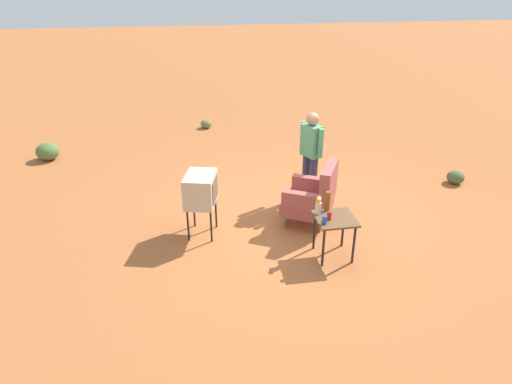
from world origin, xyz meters
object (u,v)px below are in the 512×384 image
Objects in this scene: person_standing at (311,152)px; flower_vase at (318,204)px; soda_can_red at (329,216)px; tv_on_stand at (201,190)px; side_table at (335,224)px; armchair at (314,196)px; bottle_tall_amber at (328,201)px; soda_can_blue at (324,220)px.

person_standing reaches higher than flower_vase.
soda_can_red is (1.85, -0.24, -0.24)m from person_standing.
side_table is at bearing 63.16° from tv_on_stand.
soda_can_red is (1.01, -0.08, 0.20)m from armchair.
armchair is 4.00× the size of flower_vase.
tv_on_stand is 2.18m from person_standing.
armchair is 0.65× the size of person_standing.
armchair is 0.79m from bottle_tall_amber.
tv_on_stand is 8.44× the size of soda_can_red.
armchair reaches higher than soda_can_blue.
person_standing reaches higher than soda_can_red.
flower_vase is at bearing -179.69° from soda_can_blue.
armchair is at bearing 167.10° from flower_vase.
flower_vase is (0.77, 1.64, 0.00)m from tv_on_stand.
armchair is at bearing 170.59° from soda_can_blue.
person_standing is (-0.89, 1.98, 0.16)m from tv_on_stand.
flower_vase reaches higher than soda_can_blue.
bottle_tall_amber reaches higher than soda_can_red.
person_standing is 1.70m from flower_vase.
armchair reaches higher than side_table.
person_standing reaches higher than armchair.
tv_on_stand is 3.43× the size of bottle_tall_amber.
armchair reaches higher than tv_on_stand.
side_table is at bearing 51.79° from flower_vase.
bottle_tall_amber is (0.74, -0.02, 0.29)m from armchair.
flower_vase is (-0.16, -0.21, 0.24)m from side_table.
soda_can_blue is at bearing 0.31° from flower_vase.
tv_on_stand reaches higher than bottle_tall_amber.
soda_can_blue is 0.15m from soda_can_red.
person_standing is 13.44× the size of soda_can_blue.
soda_can_blue is at bearing -56.69° from side_table.
person_standing is at bearing 169.96° from soda_can_blue.
bottle_tall_amber reaches higher than side_table.
bottle_tall_amber is (-0.27, 0.06, 0.09)m from soda_can_red.
tv_on_stand is 1.96m from soda_can_blue.
flower_vase is at bearing 64.83° from tv_on_stand.
armchair is at bearing 175.35° from soda_can_red.
soda_can_red is at bearing -74.41° from side_table.
flower_vase is at bearing -151.70° from soda_can_red.
soda_can_blue is 0.31m from flower_vase.
soda_can_blue is at bearing -43.80° from soda_can_red.
person_standing reaches higher than soda_can_blue.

